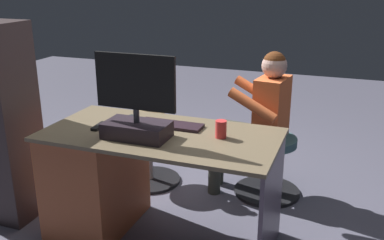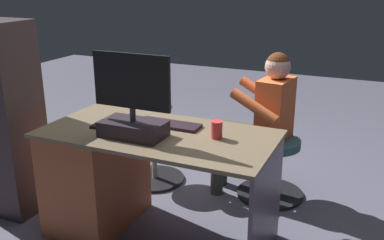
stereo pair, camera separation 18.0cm
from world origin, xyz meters
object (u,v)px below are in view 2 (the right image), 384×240
object	(u,v)px
keyboard	(169,124)
person	(261,113)
office_chair_teddy	(154,150)
visitor_chair	(272,164)
desk	(109,172)
tv_remote	(99,124)
monitor	(133,112)
cup	(217,130)
teddy_bear	(154,107)
computer_mouse	(130,116)

from	to	relation	value
keyboard	person	bearing A→B (deg)	-120.68
office_chair_teddy	visitor_chair	world-z (taller)	same
desk	tv_remote	xyz separation A→B (m)	(0.02, 0.05, 0.36)
monitor	keyboard	size ratio (longest dim) A/B	1.20
cup	desk	bearing A→B (deg)	3.93
cup	tv_remote	world-z (taller)	cup
person	keyboard	bearing A→B (deg)	59.32
keyboard	office_chair_teddy	size ratio (longest dim) A/B	0.84
desk	tv_remote	size ratio (longest dim) A/B	9.76
office_chair_teddy	teddy_bear	bearing A→B (deg)	-90.00
monitor	computer_mouse	bearing A→B (deg)	-55.07
teddy_bear	person	distance (m)	0.88
keyboard	visitor_chair	world-z (taller)	keyboard
desk	person	bearing A→B (deg)	-134.05
monitor	person	world-z (taller)	monitor
teddy_bear	cup	bearing A→B (deg)	139.77
computer_mouse	tv_remote	size ratio (longest dim) A/B	0.64
computer_mouse	cup	world-z (taller)	cup
tv_remote	visitor_chair	xyz separation A→B (m)	(-0.94, -0.91, -0.48)
computer_mouse	teddy_bear	size ratio (longest dim) A/B	0.26
teddy_bear	keyboard	bearing A→B (deg)	126.62
teddy_bear	visitor_chair	distance (m)	1.05
tv_remote	office_chair_teddy	bearing A→B (deg)	-92.18
keyboard	tv_remote	size ratio (longest dim) A/B	2.80
tv_remote	office_chair_teddy	xyz separation A→B (m)	(0.03, -0.77, -0.48)
cup	keyboard	bearing A→B (deg)	-13.05
keyboard	person	size ratio (longest dim) A/B	0.37
monitor	office_chair_teddy	xyz separation A→B (m)	(0.34, -0.85, -0.62)
office_chair_teddy	person	distance (m)	0.97
teddy_bear	visitor_chair	bearing A→B (deg)	-172.56
cup	teddy_bear	bearing A→B (deg)	-40.23
visitor_chair	computer_mouse	bearing A→B (deg)	40.72
computer_mouse	office_chair_teddy	xyz separation A→B (m)	(0.15, -0.57, -0.48)
keyboard	office_chair_teddy	world-z (taller)	keyboard
cup	teddy_bear	world-z (taller)	cup
cup	office_chair_teddy	world-z (taller)	cup
tv_remote	teddy_bear	bearing A→B (deg)	-92.21
desk	monitor	size ratio (longest dim) A/B	2.89
computer_mouse	person	distance (m)	1.01
office_chair_teddy	tv_remote	bearing A→B (deg)	92.07
desk	monitor	world-z (taller)	monitor
tv_remote	visitor_chair	size ratio (longest dim) A/B	0.29
cup	tv_remote	xyz separation A→B (m)	(0.78, 0.10, -0.04)
office_chair_teddy	teddy_bear	size ratio (longest dim) A/B	1.34
computer_mouse	cup	distance (m)	0.67
tv_remote	teddy_bear	xyz separation A→B (m)	(0.03, -0.78, -0.11)
desk	keyboard	world-z (taller)	keyboard
computer_mouse	person	bearing A→B (deg)	-136.21
monitor	keyboard	xyz separation A→B (m)	(-0.11, -0.26, -0.14)
desk	cup	size ratio (longest dim) A/B	13.75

